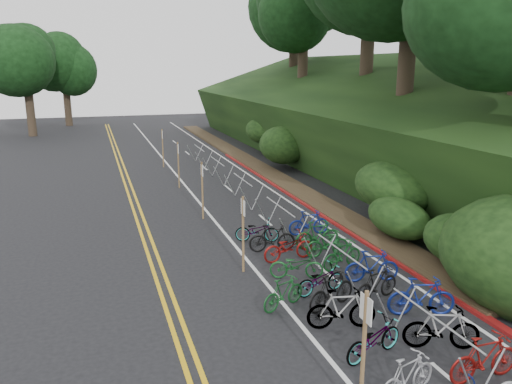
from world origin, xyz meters
TOP-DOWN VIEW (x-y plane):
  - ground at (0.00, 0.00)m, footprint 120.00×120.00m
  - road_markings at (0.63, 10.10)m, footprint 7.47×80.00m
  - red_curb at (5.70, 12.00)m, footprint 0.25×28.00m
  - embankment at (12.96, 19.04)m, footprint 14.30×48.14m
  - bike_rack_front at (3.10, -1.15)m, footprint 1.11×3.08m
  - bike_racks_rest at (3.00, 13.00)m, footprint 1.14×23.00m
  - signpost_near at (0.70, -2.24)m, footprint 0.08×0.40m
  - signposts_rest at (0.60, 14.00)m, footprint 0.08×18.40m
  - bike_front at (0.92, 2.27)m, footprint 0.97×1.53m
  - bike_valet at (2.93, 2.18)m, footprint 3.36×12.59m

SIDE VIEW (x-z plane):
  - ground at x=0.00m, z-range 0.00..0.00m
  - road_markings at x=0.63m, z-range 0.00..0.01m
  - red_curb at x=5.70m, z-range 0.00..0.10m
  - bike_front at x=0.92m, z-range 0.00..0.89m
  - bike_valet at x=2.93m, z-range -0.05..1.03m
  - bike_rack_front at x=3.10m, z-range 0.27..1.37m
  - bike_racks_rest at x=3.00m, z-range 0.27..1.44m
  - signposts_rest at x=0.60m, z-range 0.18..2.68m
  - signpost_near at x=0.70m, z-range 0.18..2.75m
  - embankment at x=12.96m, z-range -1.99..7.12m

